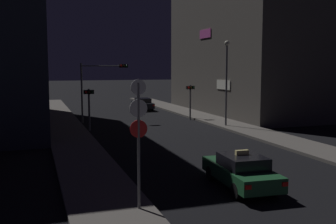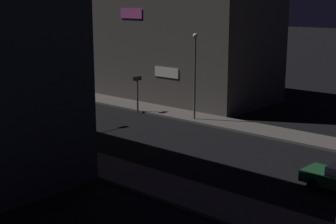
{
  "view_description": "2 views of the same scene",
  "coord_description": "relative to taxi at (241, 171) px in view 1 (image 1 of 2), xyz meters",
  "views": [
    {
      "loc": [
        -9.23,
        -5.38,
        5.04
      ],
      "look_at": [
        -0.81,
        19.67,
        2.09
      ],
      "focal_mm": 43.11,
      "sensor_mm": 36.0,
      "label": 1
    },
    {
      "loc": [
        -25.16,
        0.38,
        9.73
      ],
      "look_at": [
        -1.91,
        20.75,
        2.72
      ],
      "focal_mm": 52.59,
      "sensor_mm": 36.0,
      "label": 2
    }
  ],
  "objects": [
    {
      "name": "sidewalk_left",
      "position": [
        -5.69,
        18.22,
        -0.65
      ],
      "size": [
        2.98,
        58.88,
        0.18
      ],
      "primitive_type": "cube",
      "color": "#5B5651",
      "rests_on": "ground_plane"
    },
    {
      "name": "far_car",
      "position": [
        4.08,
        31.13,
        -0.0
      ],
      "size": [
        1.88,
        4.48,
        1.42
      ],
      "color": "black",
      "rests_on": "ground_plane"
    },
    {
      "name": "taxi",
      "position": [
        0.0,
        0.0,
        0.0
      ],
      "size": [
        2.06,
        4.55,
        1.62
      ],
      "color": "#1E512D",
      "rests_on": "ground_plane"
    },
    {
      "name": "traffic_light_right_kerb",
      "position": [
        6.17,
        21.19,
        1.69
      ],
      "size": [
        0.8,
        0.42,
        3.34
      ],
      "color": "slate",
      "rests_on": "ground_plane"
    },
    {
      "name": "traffic_light_left_kerb",
      "position": [
        -3.95,
        17.37,
        1.68
      ],
      "size": [
        0.8,
        0.42,
        3.34
      ],
      "color": "slate",
      "rests_on": "ground_plane"
    },
    {
      "name": "building_facade_right",
      "position": [
        14.41,
        25.06,
        8.54
      ],
      "size": [
        10.12,
        22.27,
        18.56
      ],
      "color": "#514C47",
      "rests_on": "ground_plane"
    },
    {
      "name": "traffic_light_overhead",
      "position": [
        -2.33,
        22.15,
        3.17
      ],
      "size": [
        4.32,
        0.42,
        5.4
      ],
      "color": "slate",
      "rests_on": "ground_plane"
    },
    {
      "name": "sign_pole_left",
      "position": [
        -4.78,
        -1.52,
        2.12
      ],
      "size": [
        0.61,
        0.1,
        4.45
      ],
      "color": "slate",
      "rests_on": "sidewalk_left"
    },
    {
      "name": "sidewalk_right",
      "position": [
        7.9,
        18.22,
        -0.65
      ],
      "size": [
        2.98,
        58.88,
        0.18
      ],
      "primitive_type": "cube",
      "color": "#5B5651",
      "rests_on": "ground_plane"
    },
    {
      "name": "street_lamp_far_block",
      "position": [
        7.13,
        15.58,
        3.82
      ],
      "size": [
        0.42,
        0.42,
        7.02
      ],
      "color": "slate",
      "rests_on": "sidewalk_right"
    }
  ]
}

